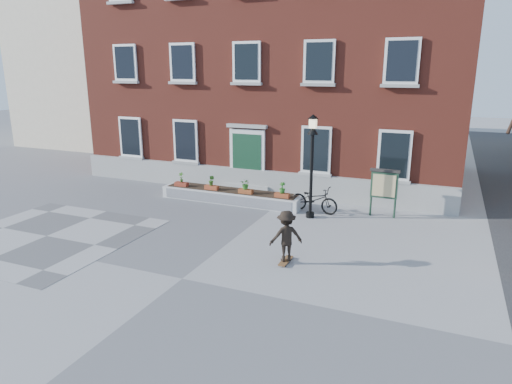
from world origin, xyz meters
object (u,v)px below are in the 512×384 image
at_px(lamp_post, 312,152).
at_px(skateboarder, 286,236).
at_px(notice_board, 384,185).
at_px(bicycle, 314,199).

bearing_deg(lamp_post, skateboarder, -83.01).
height_order(lamp_post, notice_board, lamp_post).
bearing_deg(notice_board, skateboarder, -109.97).
distance_m(lamp_post, skateboarder, 4.72).
bearing_deg(notice_board, bicycle, -170.32).
xyz_separation_m(lamp_post, notice_board, (2.54, 1.15, -1.28)).
bearing_deg(skateboarder, lamp_post, 96.99).
bearing_deg(notice_board, lamp_post, -155.65).
relative_size(notice_board, skateboarder, 1.17).
bearing_deg(skateboarder, notice_board, 70.03).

